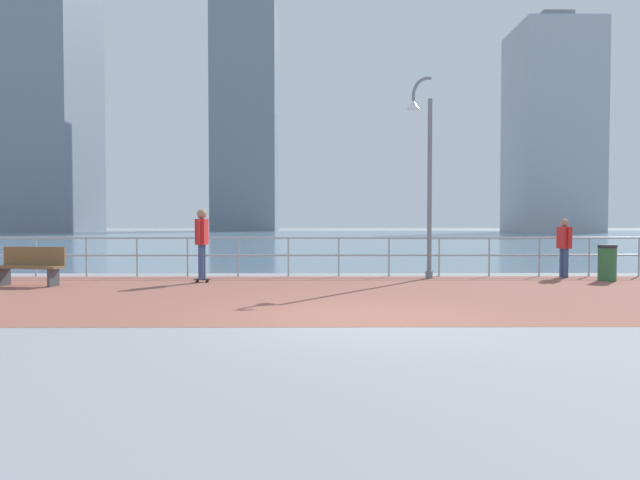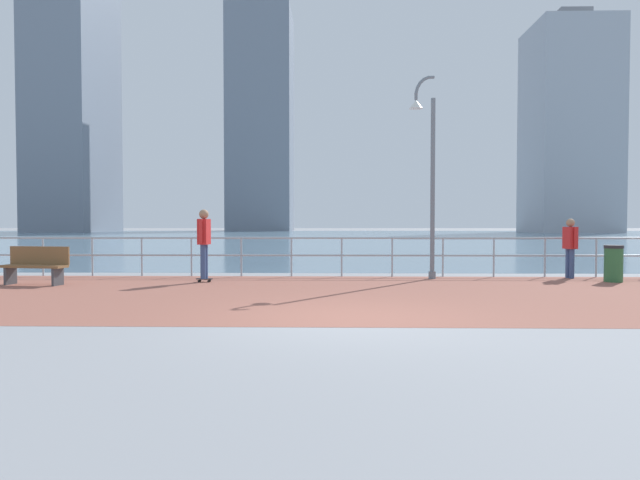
# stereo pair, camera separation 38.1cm
# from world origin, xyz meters

# --- Properties ---
(ground) EXTENTS (220.00, 220.00, 0.00)m
(ground) POSITION_xyz_m (0.00, 40.00, 0.00)
(ground) COLOR gray
(brick_paving) EXTENTS (28.00, 7.46, 0.01)m
(brick_paving) POSITION_xyz_m (0.00, 3.05, 0.00)
(brick_paving) COLOR #935647
(brick_paving) RESTS_ON ground
(harbor_water) EXTENTS (180.00, 88.00, 0.00)m
(harbor_water) POSITION_xyz_m (0.00, 51.78, 0.00)
(harbor_water) COLOR slate
(harbor_water) RESTS_ON ground
(waterfront_railing) EXTENTS (25.25, 0.06, 1.10)m
(waterfront_railing) POSITION_xyz_m (-0.00, 6.78, 0.76)
(waterfront_railing) COLOR #9EADB7
(waterfront_railing) RESTS_ON ground
(lamppost) EXTENTS (0.76, 0.52, 5.37)m
(lamppost) POSITION_xyz_m (2.25, 6.11, 2.97)
(lamppost) COLOR slate
(lamppost) RESTS_ON ground
(skateboarder) EXTENTS (0.41, 0.56, 1.83)m
(skateboarder) POSITION_xyz_m (-3.48, 5.25, 1.11)
(skateboarder) COLOR black
(skateboarder) RESTS_ON ground
(bystander) EXTENTS (0.31, 0.56, 1.60)m
(bystander) POSITION_xyz_m (6.14, 6.43, 0.94)
(bystander) COLOR #384C7A
(bystander) RESTS_ON ground
(trash_bin) EXTENTS (0.46, 0.46, 0.93)m
(trash_bin) POSITION_xyz_m (6.83, 5.52, 0.47)
(trash_bin) COLOR #2D6638
(trash_bin) RESTS_ON ground
(park_bench) EXTENTS (1.65, 0.69, 0.92)m
(park_bench) POSITION_xyz_m (-7.41, 4.57, 0.48)
(park_bench) COLOR brown
(park_bench) RESTS_ON ground
(tower_concrete) EXTENTS (11.76, 11.85, 43.18)m
(tower_concrete) POSITION_xyz_m (-13.84, 95.93, 20.76)
(tower_concrete) COLOR slate
(tower_concrete) RESTS_ON ground
(tower_steel) EXTENTS (12.00, 11.98, 33.99)m
(tower_steel) POSITION_xyz_m (36.54, 78.15, 16.17)
(tower_steel) COLOR #A3A8B2
(tower_steel) RESTS_ON ground
(tower_brick) EXTENTS (10.32, 16.11, 46.01)m
(tower_brick) POSITION_xyz_m (-43.77, 83.31, 22.17)
(tower_brick) COLOR slate
(tower_brick) RESTS_ON ground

